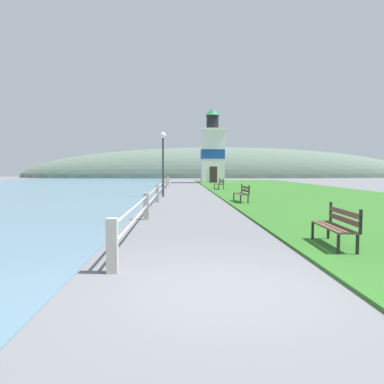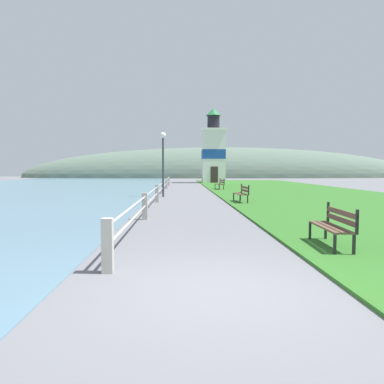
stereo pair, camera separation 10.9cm
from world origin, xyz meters
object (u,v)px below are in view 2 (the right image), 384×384
at_px(lamp_post, 163,152).
at_px(lighthouse, 213,152).
at_px(park_bench_near, 334,224).
at_px(park_bench_midway, 242,192).
at_px(park_bench_far, 220,183).

bearing_deg(lamp_post, lighthouse, 77.48).
height_order(park_bench_near, lighthouse, lighthouse).
height_order(park_bench_midway, lamp_post, lamp_post).
distance_m(lighthouse, lamp_post, 23.67).
bearing_deg(park_bench_midway, park_bench_near, 88.29).
xyz_separation_m(park_bench_near, park_bench_far, (-0.05, 22.61, 0.00)).
bearing_deg(park_bench_far, lighthouse, -98.06).
xyz_separation_m(lighthouse, lamp_post, (-5.13, -23.08, -1.10)).
relative_size(park_bench_midway, lamp_post, 0.43).
xyz_separation_m(park_bench_near, park_bench_midway, (-0.21, 10.80, 0.00)).
relative_size(park_bench_near, park_bench_far, 0.94).
relative_size(park_bench_far, lighthouse, 0.20).
xyz_separation_m(park_bench_midway, lamp_post, (-4.17, 4.33, 2.20)).
distance_m(park_bench_midway, lamp_post, 6.41).
height_order(park_bench_far, lighthouse, lighthouse).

